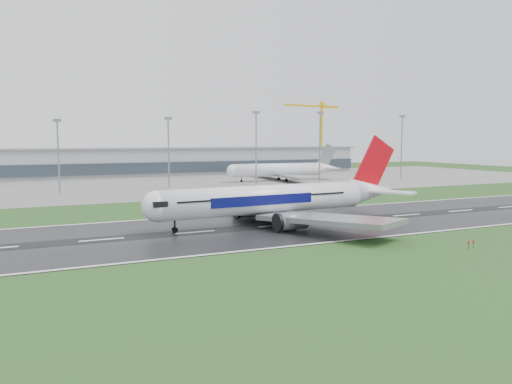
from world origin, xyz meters
name	(u,v)px	position (x,y,z in m)	size (l,w,h in m)	color
ground	(345,220)	(0.00, 0.00, 0.00)	(520.00, 520.00, 0.00)	#1E4318
runway	(345,220)	(0.00, 0.00, 0.05)	(400.00, 45.00, 0.10)	black
apron	(194,182)	(0.00, 125.00, 0.04)	(400.00, 130.00, 0.08)	slate
terminal	(163,162)	(0.00, 185.00, 7.50)	(240.00, 36.00, 15.00)	gray
main_airliner	(283,181)	(-16.55, 2.94, 10.41)	(69.84, 66.51, 20.62)	white
parked_airliner	(282,163)	(42.06, 114.97, 8.95)	(60.53, 56.36, 17.74)	white
tower_crane	(321,135)	(118.33, 200.00, 23.26)	(47.32, 2.58, 46.52)	gold
floodmast_1	(59,158)	(-61.88, 100.00, 13.55)	(0.64, 0.64, 27.09)	gray
floodmast_2	(169,154)	(-19.01, 100.00, 14.29)	(0.64, 0.64, 28.58)	gray
floodmast_3	(256,150)	(21.14, 100.00, 15.95)	(0.64, 0.64, 31.90)	gray
floodmast_4	(320,148)	(54.66, 100.00, 16.23)	(0.64, 0.64, 32.47)	gray
floodmast_5	(401,148)	(104.27, 100.00, 15.86)	(0.64, 0.64, 31.73)	gray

